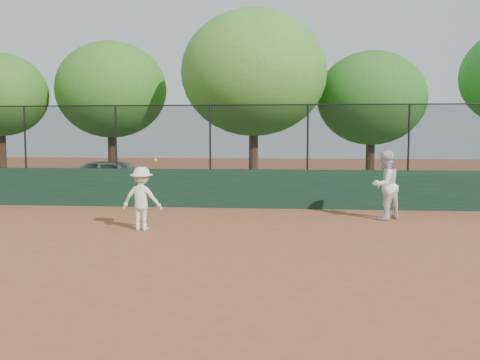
# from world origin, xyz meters

# --- Properties ---
(ground) EXTENTS (80.00, 80.00, 0.00)m
(ground) POSITION_xyz_m (0.00, 0.00, 0.00)
(ground) COLOR #985231
(ground) RESTS_ON ground
(back_wall) EXTENTS (26.00, 0.20, 1.20)m
(back_wall) POSITION_xyz_m (0.00, 6.00, 0.60)
(back_wall) COLOR #163222
(back_wall) RESTS_ON ground
(grass_strip) EXTENTS (36.00, 12.00, 0.01)m
(grass_strip) POSITION_xyz_m (0.00, 12.00, 0.00)
(grass_strip) COLOR #2B561B
(grass_strip) RESTS_ON ground
(parked_car) EXTENTS (4.16, 2.17, 1.35)m
(parked_car) POSITION_xyz_m (-4.68, 9.36, 0.68)
(parked_car) COLOR #A2A7AB
(parked_car) RESTS_ON ground
(player_second) EXTENTS (1.14, 1.12, 1.85)m
(player_second) POSITION_xyz_m (4.51, 4.14, 0.93)
(player_second) COLOR silver
(player_second) RESTS_ON ground
(player_main) EXTENTS (1.02, 0.65, 1.72)m
(player_main) POSITION_xyz_m (-1.54, 1.98, 0.76)
(player_main) COLOR #EDEFCB
(player_main) RESTS_ON ground
(fence_assembly) EXTENTS (26.00, 0.06, 2.00)m
(fence_assembly) POSITION_xyz_m (-0.03, 6.00, 2.24)
(fence_assembly) COLOR black
(fence_assembly) RESTS_ON back_wall
(tree_0) EXTENTS (4.06, 3.69, 5.70)m
(tree_0) POSITION_xyz_m (-10.29, 11.27, 3.93)
(tree_0) COLOR #462B19
(tree_0) RESTS_ON ground
(tree_1) EXTENTS (4.75, 4.32, 6.23)m
(tree_1) POSITION_xyz_m (-5.70, 12.01, 4.17)
(tree_1) COLOR #402B16
(tree_1) RESTS_ON ground
(tree_2) EXTENTS (5.60, 5.09, 7.05)m
(tree_2) POSITION_xyz_m (0.54, 10.29, 4.62)
(tree_2) COLOR #4E341C
(tree_2) RESTS_ON ground
(tree_3) EXTENTS (4.38, 3.98, 5.63)m
(tree_3) POSITION_xyz_m (5.21, 11.78, 3.73)
(tree_3) COLOR #3E2914
(tree_3) RESTS_ON ground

